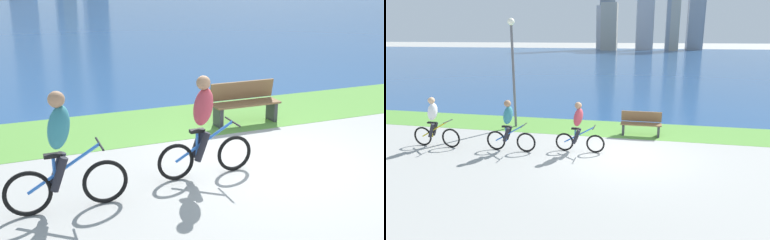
% 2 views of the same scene
% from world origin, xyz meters
% --- Properties ---
extents(ground_plane, '(300.00, 300.00, 0.00)m').
position_xyz_m(ground_plane, '(0.00, 0.00, 0.00)').
color(ground_plane, '#9E9E99').
extents(grass_strip_bayside, '(120.00, 2.39, 0.01)m').
position_xyz_m(grass_strip_bayside, '(0.00, 2.88, 0.00)').
color(grass_strip_bayside, '#59933D').
rests_on(grass_strip_bayside, ground).
extents(bay_water_surface, '(300.00, 80.84, 0.00)m').
position_xyz_m(bay_water_surface, '(0.00, 44.50, 0.00)').
color(bay_water_surface, navy).
rests_on(bay_water_surface, ground).
extents(cyclist_lead, '(1.62, 0.52, 1.64)m').
position_xyz_m(cyclist_lead, '(-1.37, -0.01, 0.83)').
color(cyclist_lead, black).
rests_on(cyclist_lead, ground).
extents(cyclist_trailing, '(1.69, 0.52, 1.69)m').
position_xyz_m(cyclist_trailing, '(-3.58, -0.38, 0.84)').
color(cyclist_trailing, black).
rests_on(cyclist_trailing, ground).
extents(bench_near_path, '(1.50, 0.47, 0.90)m').
position_xyz_m(bench_near_path, '(0.57, 2.26, 0.45)').
color(bench_near_path, brown).
rests_on(bench_near_path, ground).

